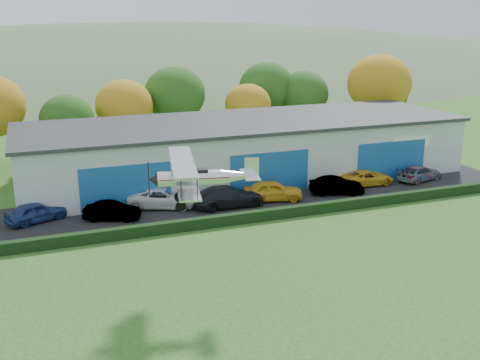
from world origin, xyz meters
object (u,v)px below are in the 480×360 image
object	(u,v)px
car_3	(228,196)
car_4	(273,191)
biplane	(199,176)
car_7	(420,173)
car_5	(337,186)
car_6	(367,178)
car_2	(163,198)
car_0	(36,212)
hangar	(244,148)
car_1	(112,211)

from	to	relation	value
car_3	car_4	distance (m)	3.95
biplane	car_7	bearing A→B (deg)	39.89
car_3	car_7	xyz separation A→B (m)	(18.80, 0.85, -0.15)
car_5	car_6	distance (m)	4.15
car_2	biplane	size ratio (longest dim) A/B	0.82
car_7	car_2	bearing A→B (deg)	73.04
car_6	car_3	bearing A→B (deg)	95.26
car_4	car_0	bearing A→B (deg)	99.78
car_5	car_4	bearing A→B (deg)	103.52
hangar	car_6	bearing A→B (deg)	-36.68
car_5	car_7	distance (m)	9.23
car_7	car_5	bearing A→B (deg)	81.31
hangar	car_6	world-z (taller)	hangar
car_4	biplane	bearing A→B (deg)	156.64
car_3	hangar	bearing A→B (deg)	-29.36
car_2	biplane	world-z (taller)	biplane
car_3	car_5	distance (m)	9.62
car_3	biplane	world-z (taller)	biplane
hangar	car_7	bearing A→B (deg)	-26.57
car_2	car_4	world-z (taller)	car_4
car_0	hangar	bearing A→B (deg)	-93.41
biplane	hangar	bearing A→B (deg)	74.63
car_2	car_5	bearing A→B (deg)	-76.64
hangar	car_5	size ratio (longest dim) A/B	9.09
car_6	car_7	world-z (taller)	car_7
car_6	car_5	bearing A→B (deg)	110.12
car_1	car_7	bearing A→B (deg)	-67.82
car_2	car_3	xyz separation A→B (m)	(4.77, -1.67, 0.06)
car_0	car_6	bearing A→B (deg)	-113.01
car_0	car_7	size ratio (longest dim) A/B	0.93
car_2	car_0	bearing A→B (deg)	110.61
car_5	biplane	world-z (taller)	biplane
car_1	car_6	world-z (taller)	car_1
car_3	car_7	world-z (taller)	car_3
car_2	car_4	xyz separation A→B (m)	(8.72, -1.46, 0.05)
car_1	car_3	size ratio (longest dim) A/B	0.72
car_1	hangar	bearing A→B (deg)	-38.83
car_1	car_7	xyz separation A→B (m)	(27.77, 0.74, 0.00)
car_1	car_2	world-z (taller)	car_2
car_6	hangar	bearing A→B (deg)	53.20
car_1	car_5	distance (m)	18.60
car_7	biplane	world-z (taller)	biplane
car_1	car_7	size ratio (longest dim) A/B	0.88
hangar	car_0	size ratio (longest dim) A/B	9.31
car_1	car_4	xyz separation A→B (m)	(12.93, 0.09, 0.14)
hangar	car_1	size ratio (longest dim) A/B	9.89
car_1	car_7	world-z (taller)	car_7
car_1	car_2	size ratio (longest dim) A/B	0.74
car_1	biplane	xyz separation A→B (m)	(3.04, -12.69, 5.76)
hangar	car_1	xyz separation A→B (m)	(-13.43, -7.91, -1.93)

